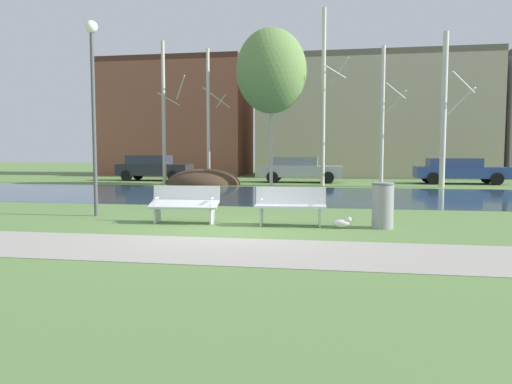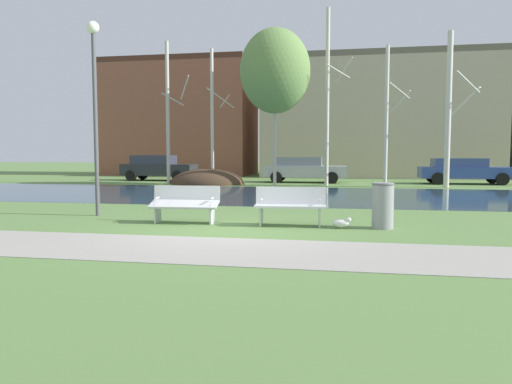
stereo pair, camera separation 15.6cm
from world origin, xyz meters
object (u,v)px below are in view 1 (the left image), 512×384
object	(u,v)px
bench_right	(290,205)
seagull	(342,223)
trash_bin	(383,205)
parked_sedan_second_silver	(299,169)
streetlamp	(93,85)
parked_van_nearest_dark	(153,167)
parked_hatch_third_blue	(459,170)
bench_left	(185,203)

from	to	relation	value
bench_right	seagull	xyz separation A→B (m)	(1.16, -0.24, -0.34)
bench_right	trash_bin	xyz separation A→B (m)	(2.03, -0.03, 0.05)
trash_bin	parked_sedan_second_silver	size ratio (longest dim) A/B	0.22
bench_right	seagull	distance (m)	1.23
streetlamp	parked_sedan_second_silver	xyz separation A→B (m)	(4.06, 15.62, -2.61)
bench_right	streetlamp	size ratio (longest dim) A/B	0.33
parked_sedan_second_silver	bench_right	bearing A→B (deg)	-86.06
trash_bin	parked_van_nearest_dark	xyz separation A→B (m)	(-11.98, 16.88, 0.28)
bench_right	parked_sedan_second_silver	xyz separation A→B (m)	(-1.13, 16.47, 0.29)
trash_bin	parked_van_nearest_dark	world-z (taller)	parked_van_nearest_dark
trash_bin	streetlamp	bearing A→B (deg)	173.06
trash_bin	seagull	size ratio (longest dim) A/B	2.18
bench_right	streetlamp	distance (m)	6.01
parked_hatch_third_blue	parked_sedan_second_silver	bearing A→B (deg)	-179.13
bench_left	seagull	xyz separation A→B (m)	(3.65, -0.24, -0.34)
parked_sedan_second_silver	parked_van_nearest_dark	bearing A→B (deg)	177.47
bench_right	streetlamp	world-z (taller)	streetlamp
parked_van_nearest_dark	trash_bin	bearing A→B (deg)	-54.64
parked_van_nearest_dark	parked_hatch_third_blue	xyz separation A→B (m)	(17.37, -0.26, -0.06)
bench_left	bench_right	xyz separation A→B (m)	(2.49, 0.00, 0.00)
streetlamp	parked_van_nearest_dark	xyz separation A→B (m)	(-4.76, 16.01, -2.58)
bench_right	streetlamp	xyz separation A→B (m)	(-5.19, 0.85, 2.90)
bench_right	parked_hatch_third_blue	bearing A→B (deg)	65.91
parked_sedan_second_silver	bench_left	bearing A→B (deg)	-94.71
seagull	bench_right	bearing A→B (deg)	168.51
bench_left	trash_bin	world-z (taller)	trash_bin
trash_bin	parked_van_nearest_dark	bearing A→B (deg)	125.36
bench_right	seagull	size ratio (longest dim) A/B	3.56
bench_right	bench_left	bearing A→B (deg)	180.00
bench_right	seagull	bearing A→B (deg)	-11.49
bench_left	streetlamp	size ratio (longest dim) A/B	0.33
bench_left	parked_hatch_third_blue	world-z (taller)	parked_hatch_third_blue
bench_left	seagull	distance (m)	3.67
seagull	trash_bin	bearing A→B (deg)	13.53
seagull	parked_van_nearest_dark	size ratio (longest dim) A/B	0.11
bench_left	parked_hatch_third_blue	distance (m)	19.33
seagull	parked_van_nearest_dark	distance (m)	20.40
streetlamp	seagull	bearing A→B (deg)	-9.71
parked_hatch_third_blue	streetlamp	bearing A→B (deg)	-128.69
trash_bin	seagull	distance (m)	0.97
bench_left	parked_sedan_second_silver	size ratio (longest dim) A/B	0.35
trash_bin	streetlamp	distance (m)	7.81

